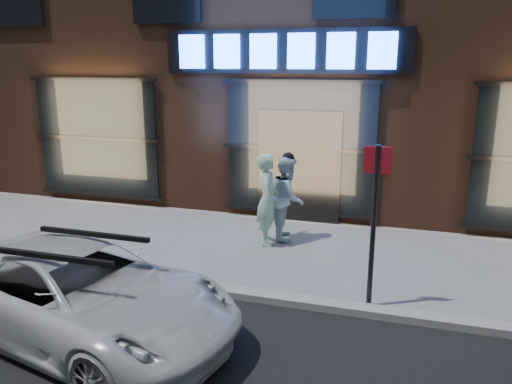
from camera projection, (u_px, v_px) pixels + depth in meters
ground at (242, 297)px, 7.40m from camera, size 90.00×90.00×0.00m
curb at (242, 294)px, 7.38m from camera, size 60.00×0.25×0.12m
man_bowtie at (268, 199)px, 9.40m from camera, size 0.56×0.72×1.75m
man_cap at (288, 198)px, 9.72m from camera, size 0.77×0.91×1.65m
white_suv at (79, 293)px, 6.22m from camera, size 4.58×2.84×1.18m
sign_post at (374, 212)px, 6.80m from camera, size 0.37×0.07×2.33m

